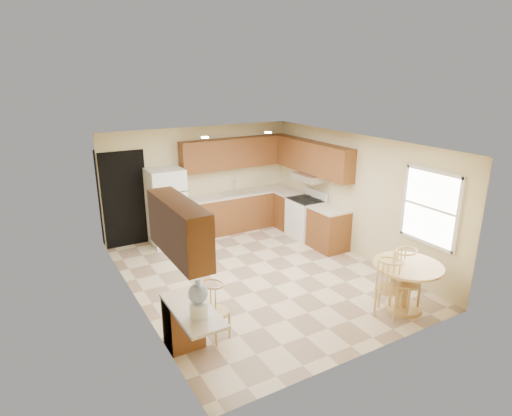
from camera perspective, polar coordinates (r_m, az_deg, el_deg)
floor at (r=8.16m, az=0.48°, el=-8.98°), size 5.50×5.50×0.00m
ceiling at (r=7.39m, az=0.53°, el=8.63°), size 4.50×5.50×0.02m
wall_back at (r=10.06m, az=-7.48°, el=3.64°), size 4.50×0.02×2.50m
wall_front at (r=5.66m, az=14.92°, el=-8.17°), size 4.50×0.02×2.50m
wall_left at (r=6.89m, az=-15.88°, el=-3.53°), size 0.02×5.50×2.50m
wall_right at (r=8.99m, az=12.97°, el=1.65°), size 0.02×5.50×2.50m
doorway at (r=9.59m, az=-17.07°, el=1.07°), size 0.90×0.02×2.10m
base_cab_back at (r=10.38m, az=-2.21°, el=-0.46°), size 2.75×0.60×0.87m
counter_back at (r=10.25m, az=-2.24°, el=1.96°), size 2.75×0.63×0.04m
base_cab_right_a at (r=10.42m, az=4.56°, el=-0.42°), size 0.60×0.59×0.87m
counter_right_a at (r=10.29m, az=4.62°, el=1.99°), size 0.63×0.59×0.04m
base_cab_right_b at (r=9.33m, az=9.61°, el=-2.82°), size 0.60×0.80×0.87m
counter_right_b at (r=9.19m, az=9.76°, el=-0.16°), size 0.63×0.80×0.04m
upper_cab_back at (r=10.15m, az=-2.66°, el=7.36°), size 2.75×0.33×0.70m
upper_cab_right at (r=9.64m, az=7.61°, el=6.69°), size 0.33×2.42×0.70m
upper_cab_left at (r=5.28m, az=-10.25°, el=-2.68°), size 0.33×1.40×0.70m
sink at (r=10.23m, az=-2.36°, el=2.06°), size 0.78×0.44×0.01m
range_hood at (r=9.66m, az=7.21°, el=4.11°), size 0.50×0.76×0.14m
desk_pedestal at (r=6.20m, az=-9.64°, el=-14.77°), size 0.48×0.42×0.72m
desk_top at (r=5.69m, az=-8.45°, el=-13.29°), size 0.50×1.20×0.04m
window at (r=7.72m, az=22.25°, el=0.06°), size 0.06×1.12×1.30m
can_light_a at (r=8.23m, az=-6.83°, el=9.33°), size 0.14×0.14×0.02m
can_light_b at (r=8.87m, az=1.62°, el=10.04°), size 0.14×0.14×0.02m
refrigerator at (r=9.54m, az=-11.83°, el=0.13°), size 0.75×0.73×1.70m
stove at (r=9.88m, az=6.65°, el=-1.30°), size 0.65×0.76×1.09m
dining_table at (r=7.26m, az=19.40°, el=-9.08°), size 1.07×1.07×0.79m
chair_table_a at (r=6.96m, az=17.84°, el=-9.61°), size 0.41×0.53×0.94m
chair_table_b at (r=7.16m, az=20.06°, el=-8.68°), size 0.44×0.46×1.00m
chair_desk at (r=6.13m, az=-5.15°, el=-13.07°), size 0.39×0.50×0.88m
water_crock at (r=5.39m, az=-7.71°, el=-12.04°), size 0.25×0.25×0.51m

